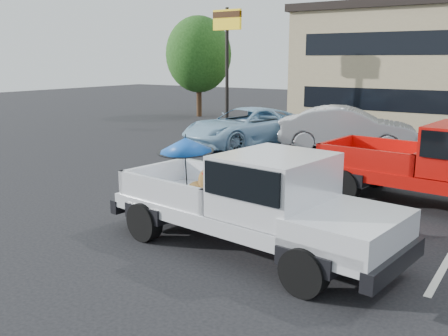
{
  "coord_description": "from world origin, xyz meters",
  "views": [
    {
      "loc": [
        4.24,
        -7.88,
        3.47
      ],
      "look_at": [
        -1.22,
        0.4,
        1.3
      ],
      "focal_mm": 40.0,
      "sensor_mm": 36.0,
      "label": 1
    }
  ],
  "objects_px": {
    "silver_pickup": "(263,198)",
    "silver_sedan": "(348,129)",
    "tree_left": "(199,55)",
    "blue_suv": "(246,127)",
    "motel_sign": "(227,35)"
  },
  "relations": [
    {
      "from": "silver_pickup",
      "to": "blue_suv",
      "type": "relative_size",
      "value": 1.07
    },
    {
      "from": "tree_left",
      "to": "silver_pickup",
      "type": "height_order",
      "value": "tree_left"
    },
    {
      "from": "silver_sedan",
      "to": "silver_pickup",
      "type": "bearing_deg",
      "value": 174.77
    },
    {
      "from": "motel_sign",
      "to": "tree_left",
      "type": "height_order",
      "value": "tree_left"
    },
    {
      "from": "tree_left",
      "to": "blue_suv",
      "type": "bearing_deg",
      "value": -43.62
    },
    {
      "from": "tree_left",
      "to": "silver_sedan",
      "type": "bearing_deg",
      "value": -28.62
    },
    {
      "from": "silver_pickup",
      "to": "silver_sedan",
      "type": "relative_size",
      "value": 1.15
    },
    {
      "from": "silver_pickup",
      "to": "blue_suv",
      "type": "xyz_separation_m",
      "value": [
        -6.25,
        9.88,
        -0.29
      ]
    },
    {
      "from": "motel_sign",
      "to": "tree_left",
      "type": "relative_size",
      "value": 1.0
    },
    {
      "from": "tree_left",
      "to": "silver_pickup",
      "type": "relative_size",
      "value": 1.02
    },
    {
      "from": "tree_left",
      "to": "silver_pickup",
      "type": "xyz_separation_m",
      "value": [
        14.11,
        -17.37,
        -2.68
      ]
    },
    {
      "from": "tree_left",
      "to": "blue_suv",
      "type": "distance_m",
      "value": 11.25
    },
    {
      "from": "tree_left",
      "to": "silver_pickup",
      "type": "distance_m",
      "value": 22.54
    },
    {
      "from": "motel_sign",
      "to": "silver_sedan",
      "type": "xyz_separation_m",
      "value": [
        7.74,
        -3.41,
        -3.81
      ]
    },
    {
      "from": "motel_sign",
      "to": "silver_pickup",
      "type": "distance_m",
      "value": 17.94
    }
  ]
}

